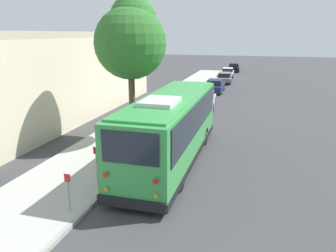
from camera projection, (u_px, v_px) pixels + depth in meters
name	position (u px, v px, depth m)	size (l,w,h in m)	color
ground_plane	(165.00, 165.00, 15.32)	(160.00, 160.00, 0.00)	#3D3D3F
sidewalk_slab	(97.00, 156.00, 16.21)	(80.00, 3.96, 0.15)	#B2AFA8
curb_strip	(136.00, 161.00, 15.67)	(80.00, 0.14, 0.15)	#9D9A94
shuttle_bus	(171.00, 125.00, 15.30)	(10.36, 2.71, 3.37)	green
parked_sedan_silver	(204.00, 100.00, 27.13)	(4.80, 2.07, 1.28)	#A8AAAF
parked_sedan_navy	(215.00, 86.00, 34.16)	(4.42, 1.73, 1.33)	#19234C
parked_sedan_gray	(224.00, 78.00, 40.75)	(4.75, 1.88, 1.27)	slate
parked_sedan_white	(228.00, 73.00, 46.25)	(4.41, 1.85, 1.26)	silver
parked_sedan_black	(234.00, 68.00, 52.80)	(4.51, 2.01, 1.28)	black
street_tree	(131.00, 38.00, 17.41)	(3.85, 3.85, 7.79)	brown
sign_post_near	(68.00, 192.00, 10.94)	(0.06, 0.22, 1.34)	gray
sign_post_far	(97.00, 166.00, 12.78)	(0.06, 0.22, 1.59)	gray
building_backdrop	(48.00, 76.00, 24.81)	(20.96, 8.40, 6.07)	beige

